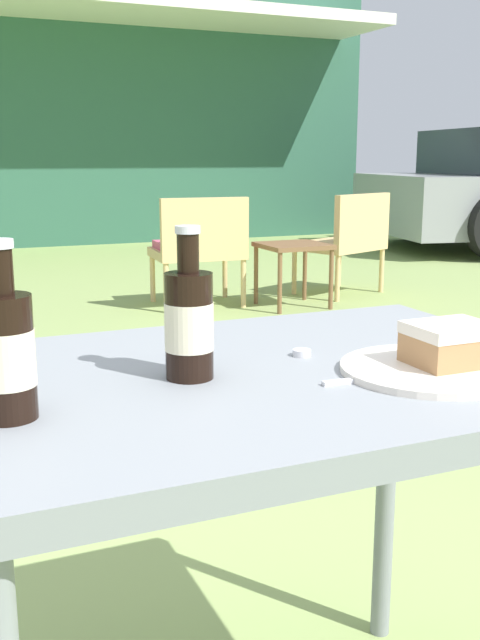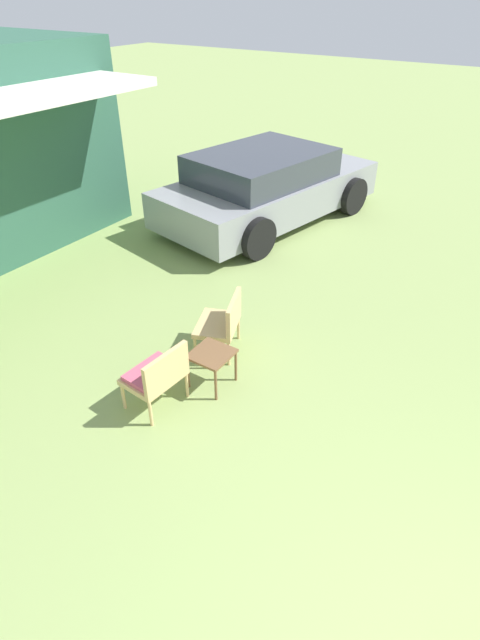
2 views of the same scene
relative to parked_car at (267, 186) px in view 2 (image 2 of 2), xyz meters
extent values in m
cube|color=gray|center=(0.06, -0.01, -0.14)|extent=(4.59, 2.69, 0.62)
cube|color=#383D47|center=(-0.15, 0.03, 0.41)|extent=(2.66, 2.16, 0.48)
cylinder|color=black|center=(1.55, 0.68, -0.29)|extent=(0.72, 0.33, 0.69)
cylinder|color=black|center=(1.17, -1.23, -0.29)|extent=(0.72, 0.33, 0.69)
cylinder|color=black|center=(-1.06, 1.20, -0.29)|extent=(0.72, 0.33, 0.69)
cylinder|color=black|center=(-1.44, -0.70, -0.29)|extent=(0.72, 0.33, 0.69)
cylinder|color=tan|center=(-4.63, -1.41, -0.48)|extent=(0.04, 0.04, 0.33)
cylinder|color=tan|center=(-5.17, -1.37, -0.48)|extent=(0.04, 0.04, 0.33)
cylinder|color=tan|center=(-4.66, -1.81, -0.48)|extent=(0.04, 0.04, 0.33)
cylinder|color=tan|center=(-5.20, -1.77, -0.48)|extent=(0.04, 0.04, 0.33)
cube|color=tan|center=(-4.91, -1.59, -0.28)|extent=(0.62, 0.50, 0.06)
cube|color=tan|center=(-4.93, -1.79, -0.07)|extent=(0.59, 0.09, 0.36)
cube|color=#CC5670|center=(-4.91, -1.59, -0.23)|extent=(0.56, 0.43, 0.05)
cylinder|color=tan|center=(-3.61, -1.30, -0.48)|extent=(0.04, 0.04, 0.33)
cylinder|color=tan|center=(-4.11, -1.50, -0.48)|extent=(0.04, 0.04, 0.33)
cylinder|color=tan|center=(-3.47, -1.68, -0.48)|extent=(0.04, 0.04, 0.33)
cylinder|color=tan|center=(-3.97, -1.88, -0.48)|extent=(0.04, 0.04, 0.33)
cube|color=tan|center=(-3.79, -1.59, -0.28)|extent=(0.72, 0.64, 0.06)
cube|color=tan|center=(-3.72, -1.78, -0.07)|extent=(0.57, 0.26, 0.36)
cube|color=brown|center=(-4.34, -1.91, -0.22)|extent=(0.43, 0.42, 0.03)
cylinder|color=brown|center=(-4.53, -2.10, -0.44)|extent=(0.03, 0.03, 0.40)
cylinder|color=brown|center=(-4.15, -2.10, -0.44)|extent=(0.03, 0.03, 0.40)
cylinder|color=brown|center=(-4.53, -1.73, -0.44)|extent=(0.03, 0.03, 0.40)
cylinder|color=brown|center=(-4.15, -1.73, -0.44)|extent=(0.03, 0.03, 0.40)
camera|label=1|loc=(-6.66, -6.39, 0.37)|focal=42.00mm
camera|label=2|loc=(-7.70, -4.50, 3.10)|focal=28.00mm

